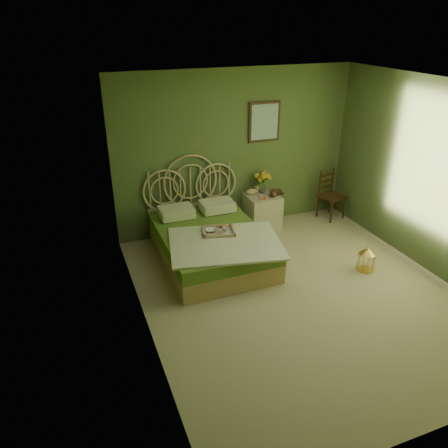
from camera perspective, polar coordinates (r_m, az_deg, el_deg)
name	(u,v)px	position (r m, az deg, el deg)	size (l,w,h in m)	color
floor	(300,294)	(5.88, 9.93, -8.95)	(4.50, 4.50, 0.00)	#C5AB8E
ceiling	(319,88)	(4.91, 12.30, 16.91)	(4.50, 4.50, 0.00)	silver
wall_back	(236,152)	(7.14, 1.57, 9.42)	(4.00, 4.00, 0.00)	#516937
wall_left	(140,229)	(4.59, -10.88, -0.69)	(4.50, 4.50, 0.00)	#516937
wall_right	(439,181)	(6.49, 26.31, 5.02)	(4.50, 4.50, 0.00)	#516937
wall_art	(264,122)	(7.20, 5.29, 13.15)	(0.54, 0.04, 0.64)	#331F0E
bed	(210,241)	(6.42, -1.81, -2.23)	(1.70, 2.16, 1.33)	tan
nightstand	(262,208)	(7.39, 4.97, 2.15)	(0.53, 0.53, 1.01)	beige
chair	(330,191)	(7.96, 13.69, 4.16)	(0.46, 0.46, 0.86)	#331F0E
birdcage	(366,259)	(6.52, 18.10, -4.40)	(0.23, 0.23, 0.36)	gold
book_lower	(272,193)	(7.38, 6.24, 4.04)	(0.17, 0.23, 0.02)	#381E0F
book_upper	(272,192)	(7.37, 6.25, 4.18)	(0.18, 0.24, 0.02)	#472819
cereal_bowl	(211,230)	(6.20, -1.74, -0.82)	(0.15, 0.15, 0.04)	white
coffee_cup	(225,230)	(6.16, 0.18, -0.80)	(0.09, 0.09, 0.08)	white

